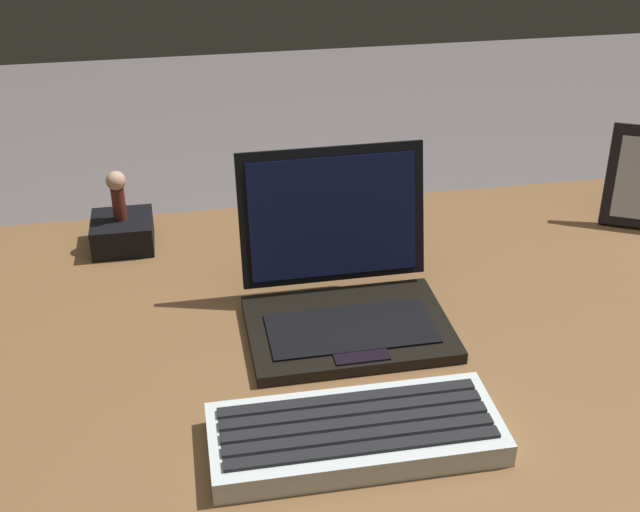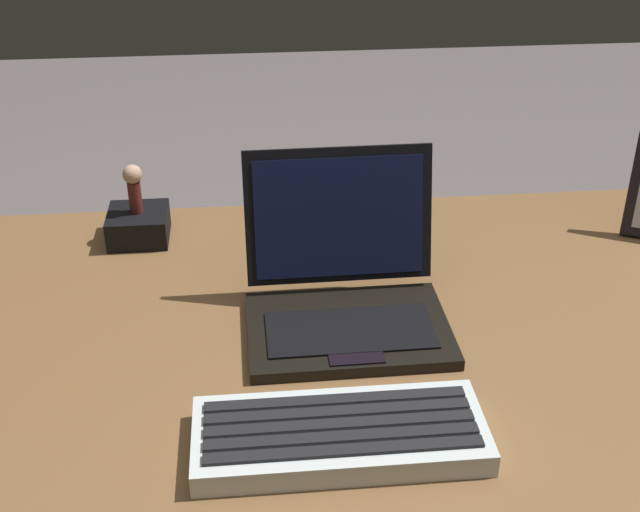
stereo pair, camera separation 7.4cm
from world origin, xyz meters
The scene contains 5 objects.
desk centered at (0.00, 0.00, 0.68)m, with size 1.50×0.80×0.76m.
laptop_front centered at (-0.01, 0.02, 0.80)m, with size 0.27×0.24×0.22m.
external_keyboard centered at (-0.05, -0.22, 0.77)m, with size 0.33×0.13×0.03m.
figurine_stand centered at (-0.32, 0.29, 0.78)m, with size 0.10×0.10×0.05m, color black.
figurine centered at (-0.32, 0.29, 0.85)m, with size 0.03×0.03×0.08m.
Camera 1 is at (-0.21, -0.91, 1.40)m, focal length 46.42 mm.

